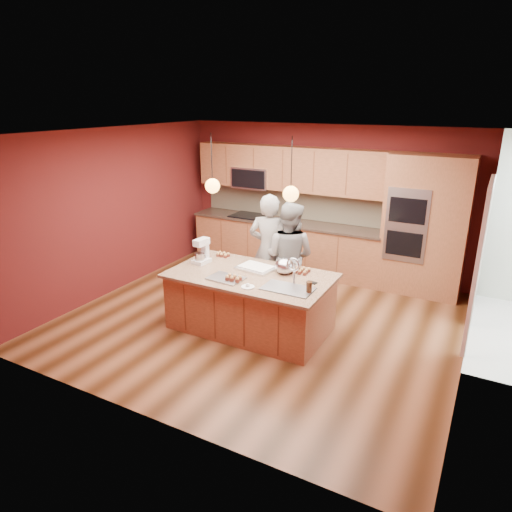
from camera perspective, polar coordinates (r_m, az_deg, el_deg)
The scene contains 24 objects.
floor at distance 6.86m, azimuth 0.74°, elevation -7.97°, with size 5.50×5.50×0.00m, color #3F210E.
ceiling at distance 6.12m, azimuth 0.85°, elevation 15.16°, with size 5.50×5.50×0.00m, color white.
wall_back at distance 8.59m, azimuth 8.56°, elevation 6.99°, with size 5.50×5.50×0.00m, color #541616.
wall_front at distance 4.42m, azimuth -14.38°, elevation -5.13°, with size 5.50×5.50×0.00m, color #541616.
wall_left at distance 7.96m, azimuth -17.14°, elevation 5.40°, with size 5.00×5.00×0.00m, color #541616.
wall_right at distance 5.70m, azimuth 26.13°, elevation -1.01°, with size 5.00×5.00×0.00m, color #541616.
cabinet_run at distance 8.69m, azimuth 3.64°, elevation 4.83°, with size 3.74×0.64×2.30m.
oven_column at distance 7.93m, azimuth 20.35°, elevation 3.50°, with size 1.30×0.62×2.30m.
doorway_trim at distance 6.56m, azimuth 25.98°, elevation -1.31°, with size 0.08×1.11×2.20m, color silver, non-canonical shape.
pendant_left at distance 6.27m, azimuth -5.46°, elevation 8.75°, with size 0.20×0.20×0.80m.
pendant_right at distance 5.72m, azimuth 4.37°, elevation 7.79°, with size 0.20×0.20×0.80m.
island at distance 6.44m, azimuth -0.60°, elevation -5.65°, with size 2.24×1.26×1.20m.
person_left at distance 7.07m, azimuth 1.64°, elevation 0.70°, with size 0.65×0.43×1.78m, color black.
person_right at distance 6.95m, azimuth 4.10°, elevation -0.05°, with size 0.82×0.64×1.69m, color gray.
stand_mixer at distance 6.73m, azimuth -6.81°, elevation 0.44°, with size 0.22×0.28×0.36m.
sheet_cake at distance 6.47m, azimuth 0.01°, elevation -1.46°, with size 0.56×0.45×0.05m.
cooling_rack at distance 6.14m, azimuth -3.77°, elevation -2.79°, with size 0.47×0.33×0.02m, color #9FA0A6.
mixing_bowl at distance 6.30m, azimuth 3.59°, elevation -1.27°, with size 0.27×0.27×0.23m, color silver.
plate at distance 5.86m, azimuth -1.04°, elevation -3.88°, with size 0.17×0.17×0.01m, color white.
tumbler at distance 5.72m, azimuth 6.66°, elevation -3.91°, with size 0.07×0.07×0.14m, color #3B2213.
phone at distance 6.05m, azimuth 7.00°, elevation -3.29°, with size 0.14×0.07×0.01m, color black.
cupcakes_left at distance 7.00m, azimuth -4.15°, elevation 0.19°, with size 0.21×0.14×0.06m, color #B98549, non-canonical shape.
cupcakes_rack at distance 6.04m, azimuth -2.84°, elevation -2.74°, with size 0.23×0.15×0.07m, color #B98549, non-canonical shape.
cupcakes_right at distance 6.38m, azimuth 5.44°, elevation -1.77°, with size 0.28×0.21×0.06m, color #B98549, non-canonical shape.
Camera 1 is at (2.81, -5.42, 3.12)m, focal length 32.00 mm.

